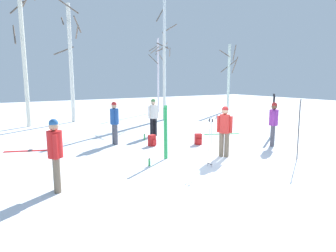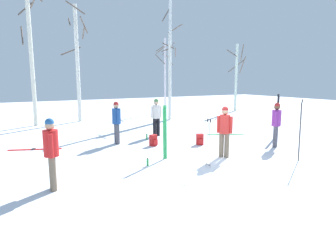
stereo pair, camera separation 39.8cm
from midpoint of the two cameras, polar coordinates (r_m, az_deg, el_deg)
The scene contains 22 objects.
ground_plane at distance 9.12m, azimuth 9.03°, elevation -7.42°, with size 60.00×60.00×0.00m, color white.
person_0 at distance 11.72m, azimuth -11.48°, elevation 1.14°, with size 0.34×0.52×1.72m.
person_1 at distance 11.86m, azimuth 19.20°, elevation 0.90°, with size 0.45×0.34×1.72m.
person_2 at distance 7.19m, azimuth -22.86°, elevation -4.50°, with size 0.34×0.52×1.72m.
person_3 at distance 9.77m, azimuth 9.96°, elevation -0.42°, with size 0.37×0.42×1.72m.
person_4 at distance 13.21m, azimuth -3.77°, elevation 2.20°, with size 0.52×0.34×1.72m.
ski_pair_planted_0 at distance 13.77m, azimuth 19.21°, elevation 1.96°, with size 0.06×0.19×1.96m.
ski_pair_planted_1 at distance 10.07m, azimuth 23.38°, elevation -0.72°, with size 0.25×0.13×1.99m.
ski_pair_planted_2 at distance 9.38m, azimuth -1.70°, elevation -1.32°, with size 0.15×0.02×1.77m.
ski_pair_lying_0 at distance 13.97m, azimuth 9.77°, elevation -1.56°, with size 1.64×0.88×0.05m.
ski_pair_lying_1 at distance 11.79m, azimuth -26.21°, elevation -4.40°, with size 1.85×0.84×0.05m.
ski_poles_0 at distance 8.65m, azimuth 7.06°, elevation -2.99°, with size 0.07×0.23×1.45m.
backpack_0 at distance 11.37m, azimuth -4.17°, elevation -2.87°, with size 0.30×0.32×0.44m.
backpack_1 at distance 11.63m, azimuth 5.01°, elevation -2.61°, with size 0.31×0.34×0.44m.
water_bottle_0 at distance 8.82m, azimuth -5.00°, elevation -7.17°, with size 0.07×0.07×0.24m.
water_bottle_1 at distance 12.55m, azimuth -5.58°, elevation -2.17°, with size 0.07×0.07×0.26m.
birch_tree_0 at distance 17.73m, azimuth -27.17°, elevation 13.01°, with size 1.26×1.40×7.64m.
birch_tree_1 at distance 18.59m, azimuth -19.22°, elevation 12.04°, with size 1.64×1.65×6.98m.
birch_tree_2 at distance 18.31m, azimuth -1.47°, elevation 9.84°, with size 1.39×1.39×5.35m.
birch_tree_3 at distance 18.78m, azimuth -1.32°, elevation 13.48°, with size 1.33×1.32×7.79m.
birch_tree_4 at distance 23.09m, azimuth -2.45°, elevation 10.30°, with size 1.46×1.45×5.72m.
birch_tree_5 at distance 24.33m, azimuth 11.47°, elevation 9.67°, with size 1.53×1.60×5.35m.
Camera 1 is at (-5.90, -6.50, 2.60)m, focal length 30.87 mm.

